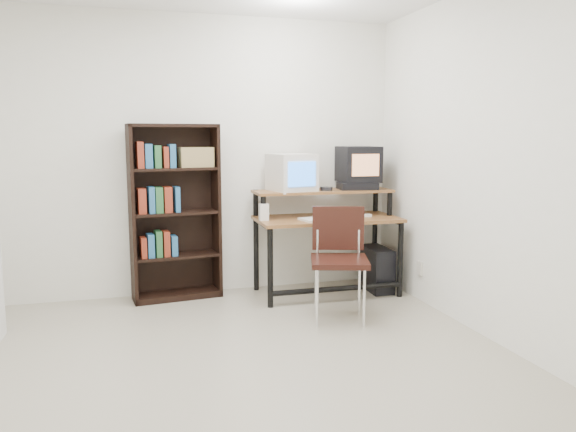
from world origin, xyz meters
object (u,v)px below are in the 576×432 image
object	(u,v)px
crt_monitor	(292,173)
school_chair	(339,250)
crt_tv	(358,164)
bookshelf	(175,209)
pc_tower	(376,269)
computer_desk	(326,221)

from	to	relation	value
crt_monitor	school_chair	xyz separation A→B (m)	(0.16, -0.84, -0.58)
crt_tv	bookshelf	distance (m)	1.81
school_chair	bookshelf	xyz separation A→B (m)	(-1.25, 0.94, 0.26)
pc_tower	school_chair	bearing A→B (deg)	-133.06
computer_desk	bookshelf	distance (m)	1.42
crt_monitor	pc_tower	distance (m)	1.25
crt_tv	crt_monitor	bearing A→B (deg)	-178.93
crt_tv	pc_tower	world-z (taller)	crt_tv
crt_monitor	crt_tv	size ratio (longest dim) A/B	1.22
crt_monitor	bookshelf	size ratio (longest dim) A/B	0.28
crt_monitor	pc_tower	size ratio (longest dim) A/B	1.01
pc_tower	bookshelf	bearing A→B (deg)	173.29
crt_monitor	computer_desk	bearing A→B (deg)	-36.47
computer_desk	pc_tower	world-z (taller)	computer_desk
crt_monitor	bookshelf	world-z (taller)	bookshelf
computer_desk	crt_tv	xyz separation A→B (m)	(0.38, 0.13, 0.52)
crt_tv	bookshelf	xyz separation A→B (m)	(-1.77, 0.10, -0.39)
crt_monitor	bookshelf	xyz separation A→B (m)	(-1.09, 0.10, -0.32)
crt_monitor	crt_tv	world-z (taller)	crt_tv
pc_tower	school_chair	distance (m)	0.99
computer_desk	bookshelf	xyz separation A→B (m)	(-1.39, 0.23, 0.13)
pc_tower	crt_monitor	bearing A→B (deg)	169.04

